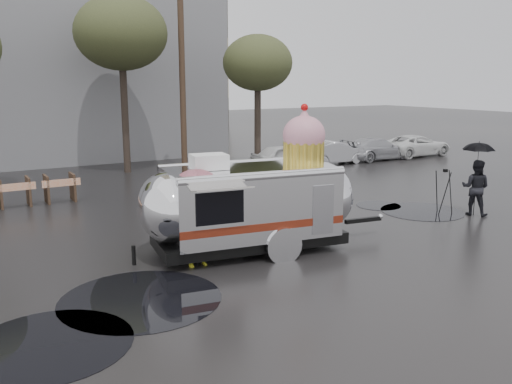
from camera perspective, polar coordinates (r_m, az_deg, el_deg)
ground at (r=13.28m, az=6.72°, el=-7.26°), size 120.00×120.00×0.00m
puddles at (r=13.90m, az=1.21°, el=-6.28°), size 15.18×9.01×0.01m
grey_building at (r=34.21m, az=-25.23°, el=14.34°), size 22.00×12.00×13.00m
utility_pole at (r=26.02m, az=-7.78°, el=12.33°), size 1.60×0.28×9.00m
tree_mid at (r=26.18m, az=-14.02°, el=15.87°), size 4.20×4.20×8.03m
tree_right at (r=26.72m, az=0.18°, el=13.36°), size 3.36×3.36×6.42m
barricade_row at (r=20.38m, az=-24.07°, el=0.01°), size 4.30×0.80×1.00m
parked_cars at (r=29.55m, az=10.89°, el=4.57°), size 13.20×1.90×1.50m
airstream_trailer at (r=13.68m, az=-0.37°, el=-0.83°), size 6.98×2.99×3.79m
person_left at (r=12.73m, az=-6.18°, el=-3.89°), size 0.65×0.44×1.78m
umbrella_pink at (r=12.49m, az=-6.29°, el=0.79°), size 1.17×1.17×2.35m
person_right at (r=18.78m, az=22.11°, el=0.43°), size 0.83×0.99×1.80m
umbrella_black at (r=18.61m, az=22.36°, el=3.66°), size 1.24×1.24×2.40m
tripod at (r=18.67m, az=19.21°, el=0.48°), size 0.59×0.60×1.48m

